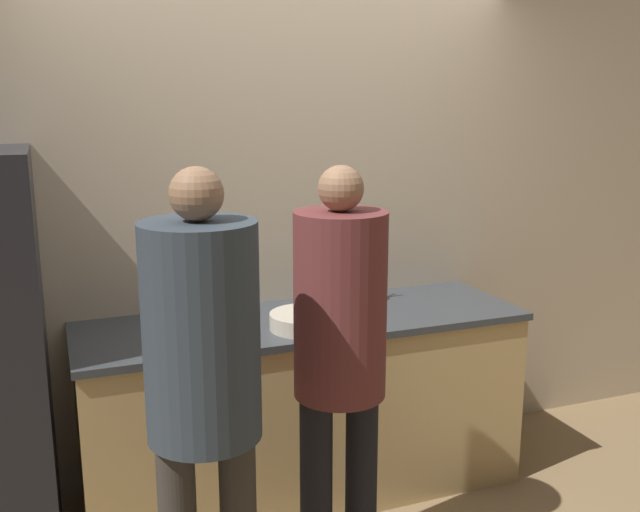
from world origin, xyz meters
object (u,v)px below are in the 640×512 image
person_left (203,372)px  fruit_bowl (305,320)px  cup_blue (350,297)px  bottle_amber (207,311)px  utensil_crock (368,289)px  person_center (340,344)px

person_left → fruit_bowl: size_ratio=5.34×
person_left → cup_blue: (0.95, 0.97, -0.10)m
person_left → fruit_bowl: 0.97m
fruit_bowl → bottle_amber: 0.45m
person_left → utensil_crock: size_ratio=6.14×
bottle_amber → fruit_bowl: bearing=-17.8°
utensil_crock → bottle_amber: utensil_crock is taller
person_left → cup_blue: bearing=45.7°
person_left → bottle_amber: person_left is taller
fruit_bowl → cup_blue: (0.33, 0.24, 0.01)m
fruit_bowl → cup_blue: bearing=36.2°
utensil_crock → fruit_bowl: bearing=-145.9°
person_left → person_center: 0.60m
person_left → bottle_amber: size_ratio=7.54×
person_left → fruit_bowl: (0.62, 0.73, -0.11)m
person_left → utensil_crock: bearing=44.0°
person_center → utensil_crock: size_ratio=6.03×
person_left → person_center: (0.57, 0.19, -0.04)m
person_center → cup_blue: (0.38, 0.79, -0.06)m
person_center → person_left: bearing=-161.7°
fruit_bowl → bottle_amber: (-0.43, 0.14, 0.05)m
person_center → bottle_amber: (-0.37, 0.68, -0.02)m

